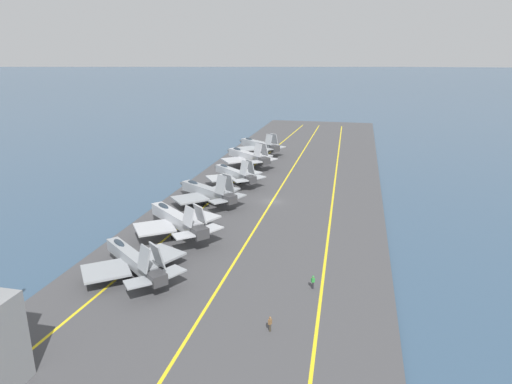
{
  "coord_description": "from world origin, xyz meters",
  "views": [
    {
      "loc": [
        -81.47,
        -15.27,
        27.45
      ],
      "look_at": [
        -2.65,
        2.55,
        2.9
      ],
      "focal_mm": 32.0,
      "sensor_mm": 36.0,
      "label": 1
    }
  ],
  "objects_px": {
    "parked_jet_nearest": "(133,259)",
    "parked_jet_third": "(206,191)",
    "parked_jet_fourth": "(234,173)",
    "crew_brown_vest": "(270,323)",
    "parked_jet_sixth": "(258,145)",
    "parked_jet_second": "(176,219)",
    "parked_jet_fifth": "(247,156)",
    "crew_green_vest": "(313,281)"
  },
  "relations": [
    {
      "from": "parked_jet_fourth",
      "to": "crew_green_vest",
      "type": "bearing_deg",
      "value": -153.04
    },
    {
      "from": "parked_jet_fourth",
      "to": "crew_brown_vest",
      "type": "relative_size",
      "value": 8.43
    },
    {
      "from": "parked_jet_second",
      "to": "parked_jet_fourth",
      "type": "distance_m",
      "value": 30.16
    },
    {
      "from": "parked_jet_sixth",
      "to": "crew_brown_vest",
      "type": "bearing_deg",
      "value": -166.68
    },
    {
      "from": "parked_jet_nearest",
      "to": "parked_jet_fourth",
      "type": "bearing_deg",
      "value": -1.56
    },
    {
      "from": "parked_jet_fourth",
      "to": "parked_jet_fifth",
      "type": "distance_m",
      "value": 16.12
    },
    {
      "from": "parked_jet_third",
      "to": "parked_jet_sixth",
      "type": "height_order",
      "value": "parked_jet_third"
    },
    {
      "from": "parked_jet_second",
      "to": "parked_jet_fifth",
      "type": "distance_m",
      "value": 46.23
    },
    {
      "from": "parked_jet_nearest",
      "to": "parked_jet_third",
      "type": "distance_m",
      "value": 29.95
    },
    {
      "from": "parked_jet_third",
      "to": "crew_brown_vest",
      "type": "bearing_deg",
      "value": -152.69
    },
    {
      "from": "parked_jet_third",
      "to": "parked_jet_fifth",
      "type": "xyz_separation_m",
      "value": [
        29.84,
        -0.5,
        0.48
      ]
    },
    {
      "from": "parked_jet_third",
      "to": "parked_jet_second",
      "type": "bearing_deg",
      "value": -177.5
    },
    {
      "from": "parked_jet_fifth",
      "to": "crew_green_vest",
      "type": "relative_size",
      "value": 9.12
    },
    {
      "from": "crew_brown_vest",
      "to": "crew_green_vest",
      "type": "distance_m",
      "value": 10.31
    },
    {
      "from": "parked_jet_second",
      "to": "parked_jet_sixth",
      "type": "relative_size",
      "value": 1.01
    },
    {
      "from": "parked_jet_nearest",
      "to": "parked_jet_second",
      "type": "bearing_deg",
      "value": -1.35
    },
    {
      "from": "parked_jet_third",
      "to": "parked_jet_fourth",
      "type": "relative_size",
      "value": 1.11
    },
    {
      "from": "parked_jet_fourth",
      "to": "crew_brown_vest",
      "type": "height_order",
      "value": "parked_jet_fourth"
    },
    {
      "from": "crew_brown_vest",
      "to": "crew_green_vest",
      "type": "bearing_deg",
      "value": -18.82
    },
    {
      "from": "parked_jet_sixth",
      "to": "parked_jet_third",
      "type": "bearing_deg",
      "value": 179.88
    },
    {
      "from": "parked_jet_third",
      "to": "parked_jet_fourth",
      "type": "distance_m",
      "value": 13.85
    },
    {
      "from": "parked_jet_third",
      "to": "parked_jet_fifth",
      "type": "height_order",
      "value": "parked_jet_fifth"
    },
    {
      "from": "parked_jet_third",
      "to": "crew_green_vest",
      "type": "relative_size",
      "value": 9.16
    },
    {
      "from": "parked_jet_nearest",
      "to": "crew_brown_vest",
      "type": "xyz_separation_m",
      "value": [
        -8.27,
        -19.34,
        -1.28
      ]
    },
    {
      "from": "crew_brown_vest",
      "to": "parked_jet_sixth",
      "type": "bearing_deg",
      "value": 13.32
    },
    {
      "from": "parked_jet_fifth",
      "to": "parked_jet_third",
      "type": "bearing_deg",
      "value": 179.03
    },
    {
      "from": "parked_jet_second",
      "to": "crew_green_vest",
      "type": "relative_size",
      "value": 9.17
    },
    {
      "from": "parked_jet_sixth",
      "to": "crew_green_vest",
      "type": "bearing_deg",
      "value": -162.58
    },
    {
      "from": "parked_jet_second",
      "to": "parked_jet_third",
      "type": "relative_size",
      "value": 1.0
    },
    {
      "from": "parked_jet_fourth",
      "to": "crew_green_vest",
      "type": "distance_m",
      "value": 47.38
    },
    {
      "from": "parked_jet_nearest",
      "to": "crew_brown_vest",
      "type": "bearing_deg",
      "value": -113.14
    },
    {
      "from": "parked_jet_nearest",
      "to": "crew_green_vest",
      "type": "relative_size",
      "value": 8.81
    },
    {
      "from": "parked_jet_second",
      "to": "parked_jet_fifth",
      "type": "xyz_separation_m",
      "value": [
        46.23,
        0.21,
        0.03
      ]
    },
    {
      "from": "parked_jet_nearest",
      "to": "parked_jet_fifth",
      "type": "relative_size",
      "value": 0.97
    },
    {
      "from": "parked_jet_sixth",
      "to": "parked_jet_fifth",
      "type": "bearing_deg",
      "value": -178.44
    },
    {
      "from": "parked_jet_second",
      "to": "parked_jet_fifth",
      "type": "height_order",
      "value": "parked_jet_fifth"
    },
    {
      "from": "parked_jet_third",
      "to": "parked_jet_sixth",
      "type": "bearing_deg",
      "value": -0.12
    },
    {
      "from": "parked_jet_third",
      "to": "parked_jet_fifth",
      "type": "distance_m",
      "value": 29.84
    },
    {
      "from": "parked_jet_nearest",
      "to": "parked_jet_third",
      "type": "bearing_deg",
      "value": 0.76
    },
    {
      "from": "parked_jet_fourth",
      "to": "crew_green_vest",
      "type": "xyz_separation_m",
      "value": [
        -42.21,
        -21.47,
        -1.51
      ]
    },
    {
      "from": "parked_jet_third",
      "to": "parked_jet_fourth",
      "type": "xyz_separation_m",
      "value": [
        13.75,
        -1.59,
        0.14
      ]
    },
    {
      "from": "parked_jet_second",
      "to": "crew_brown_vest",
      "type": "height_order",
      "value": "parked_jet_second"
    }
  ]
}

